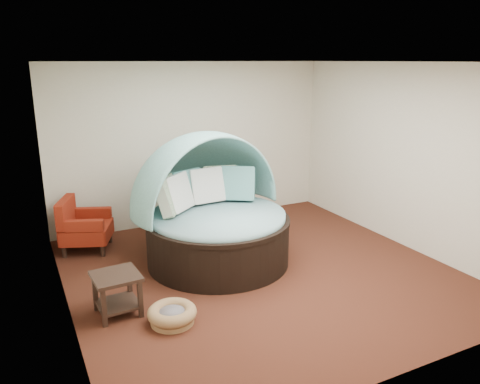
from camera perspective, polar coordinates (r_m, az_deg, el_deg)
name	(u,v)px	position (r m, az deg, el deg)	size (l,w,h in m)	color
floor	(261,272)	(6.56, 2.53, -9.70)	(5.00, 5.00, 0.00)	#472114
wall_back	(193,144)	(8.32, -5.76, 5.88)	(5.00, 5.00, 0.00)	beige
wall_front	(406,236)	(4.18, 19.62, -5.05)	(5.00, 5.00, 0.00)	beige
wall_left	(58,198)	(5.37, -21.31, -0.66)	(5.00, 5.00, 0.00)	beige
wall_right	(405,156)	(7.60, 19.43, 4.12)	(5.00, 5.00, 0.00)	beige
ceiling	(263,62)	(5.92, 2.86, 15.57)	(5.00, 5.00, 0.00)	white
canopy_daybed	(212,202)	(6.66, -3.39, -1.28)	(2.49, 2.43, 1.87)	black
pet_basket	(172,314)	(5.42, -8.27, -14.55)	(0.67, 0.67, 0.19)	olive
red_armchair	(83,226)	(7.53, -18.62, -4.00)	(0.91, 0.91, 0.82)	black
side_table	(117,288)	(5.61, -14.78, -11.30)	(0.54, 0.54, 0.49)	black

